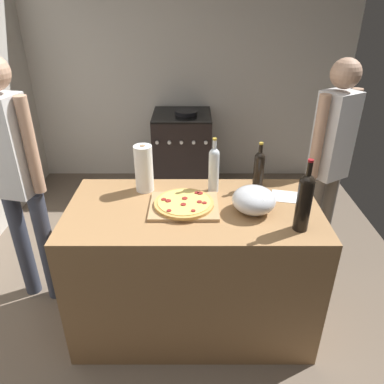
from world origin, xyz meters
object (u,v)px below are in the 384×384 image
pizza (183,203)px  wine_bottle_amber (303,200)px  person_in_stripes (15,174)px  mixing_bowl (253,200)px  wine_bottle_green (258,169)px  person_in_red (328,158)px  wine_bottle_dark (213,168)px  stove (181,152)px  paper_towel_roll (143,169)px

pizza → wine_bottle_amber: (0.62, -0.22, 0.15)m
person_in_stripes → mixing_bowl: bearing=-11.5°
wine_bottle_green → person_in_red: person_in_red is taller
wine_bottle_dark → wine_bottle_amber: wine_bottle_amber is taller
stove → paper_towel_roll: bearing=-96.1°
mixing_bowl → pizza: bearing=173.4°
paper_towel_roll → wine_bottle_amber: size_ratio=0.75×
pizza → mixing_bowl: size_ratio=1.40×
wine_bottle_green → wine_bottle_amber: bearing=-71.7°
wine_bottle_green → pizza: bearing=-152.1°
pizza → person_in_red: size_ratio=0.21×
paper_towel_roll → person_in_stripes: bearing=178.0°
wine_bottle_amber → person_in_red: size_ratio=0.24×
pizza → mixing_bowl: bearing=-6.6°
pizza → person_in_stripes: bearing=166.6°
wine_bottle_green → wine_bottle_dark: 0.29m
pizza → wine_bottle_dark: 0.31m
wine_bottle_green → wine_bottle_dark: bearing=-172.7°
wine_bottle_dark → person_in_stripes: size_ratio=0.21×
wine_bottle_dark → stove: wine_bottle_dark is taller
paper_towel_roll → wine_bottle_amber: wine_bottle_amber is taller
person_in_stripes → stove: bearing=60.1°
stove → person_in_stripes: person_in_stripes is taller
pizza → person_in_stripes: person_in_stripes is taller
mixing_bowl → wine_bottle_green: size_ratio=0.80×
wine_bottle_amber → person_in_stripes: size_ratio=0.23×
pizza → person_in_stripes: 1.10m
person_in_stripes → pizza: bearing=-13.4°
pizza → wine_bottle_amber: 0.68m
mixing_bowl → person_in_stripes: (-1.47, 0.30, 0.02)m
wine_bottle_dark → stove: (-0.24, 1.80, -0.62)m
stove → person_in_stripes: (-1.01, -1.76, 0.56)m
wine_bottle_amber → person_in_red: person_in_red is taller
wine_bottle_amber → paper_towel_roll: bearing=153.0°
person_in_stripes → wine_bottle_amber: bearing=-15.7°
person_in_red → mixing_bowl: bearing=-135.1°
pizza → mixing_bowl: mixing_bowl is taller
mixing_bowl → person_in_red: size_ratio=0.15×
wine_bottle_amber → stove: (-0.69, 2.23, -0.64)m
mixing_bowl → wine_bottle_dark: wine_bottle_dark is taller
pizza → wine_bottle_green: (0.47, 0.25, 0.11)m
mixing_bowl → person_in_stripes: person_in_stripes is taller
paper_towel_roll → stove: paper_towel_roll is taller
person_in_stripes → wine_bottle_dark: bearing=-2.0°
paper_towel_roll → wine_bottle_green: bearing=1.8°
wine_bottle_dark → wine_bottle_amber: (0.44, -0.43, 0.02)m
mixing_bowl → person_in_red: (0.65, 0.64, -0.02)m
paper_towel_roll → person_in_red: person_in_red is taller
stove → wine_bottle_dark: bearing=-82.3°
mixing_bowl → person_in_stripes: bearing=168.5°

